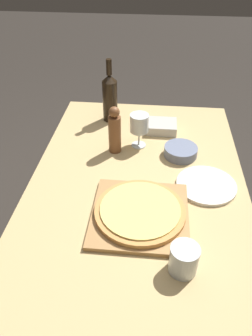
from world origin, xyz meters
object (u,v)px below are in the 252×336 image
pizza (140,211)px  wine_glass (139,124)px  pepper_mill (115,131)px  small_bowl (181,151)px  wine_bottle (110,97)px

pizza → wine_glass: wine_glass is taller
pepper_mill → small_bowl: size_ratio=1.50×
pizza → wine_glass: 0.47m
pizza → wine_glass: bearing=94.4°
pizza → wine_bottle: 0.73m
pizza → wine_glass: (-0.04, 0.46, 0.09)m
small_bowl → pizza: bearing=-111.7°
wine_bottle → wine_glass: 0.29m
wine_bottle → pepper_mill: size_ratio=1.45×
pepper_mill → small_bowl: 0.31m
pepper_mill → wine_glass: (0.11, 0.05, 0.01)m
pepper_mill → wine_glass: pepper_mill is taller
wine_bottle → wine_glass: (0.17, -0.24, -0.01)m
wine_glass → wine_bottle: bearing=125.3°
pizza → small_bowl: size_ratio=2.19×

